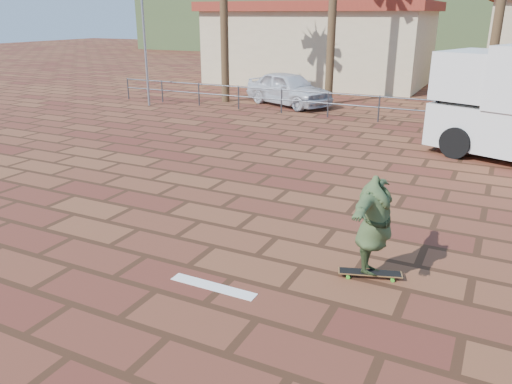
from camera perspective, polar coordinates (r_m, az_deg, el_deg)
ground at (r=8.87m, az=-4.78°, el=-6.18°), size 120.00×120.00×0.00m
paint_stripe at (r=7.65m, az=-4.93°, el=-10.71°), size 1.40×0.22×0.01m
guardrail at (r=19.52m, az=13.91°, el=9.74°), size 24.06×0.06×1.00m
building_west at (r=30.59m, az=7.30°, el=16.58°), size 12.60×7.60×4.50m
hill_front at (r=56.95m, az=23.40°, el=17.31°), size 70.00×18.00×6.00m
hill_back at (r=68.04m, az=4.11°, el=19.76°), size 35.00×14.00×8.00m
longboard at (r=8.02m, az=12.89°, el=-9.00°), size 0.99×0.51×0.10m
skateboarder at (r=7.68m, az=13.34°, el=-3.74°), size 0.60×1.95×1.57m
car_silver at (r=22.66m, az=3.74°, el=11.71°), size 4.62×3.30×1.46m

